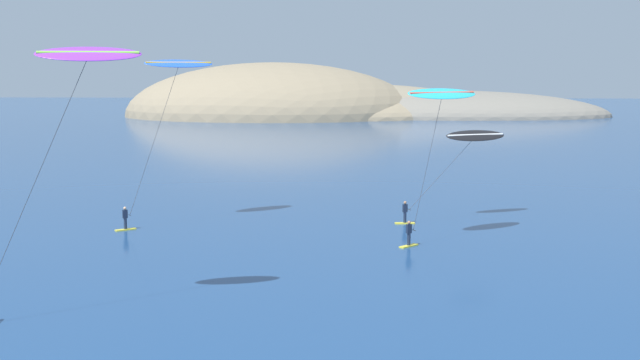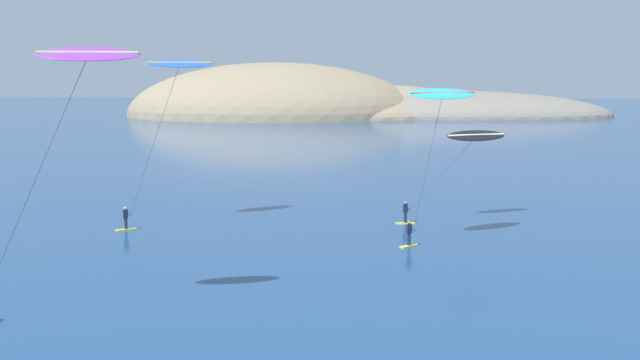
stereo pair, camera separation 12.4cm
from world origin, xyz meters
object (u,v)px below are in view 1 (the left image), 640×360
object	(u,v)px
kitesurfer_blue	(175,75)
kitesurfer_purple	(78,78)
kitesurfer_cyan	(440,104)
kitesurfer_black	(469,143)

from	to	relation	value
kitesurfer_blue	kitesurfer_purple	bearing A→B (deg)	-87.61
kitesurfer_cyan	kitesurfer_purple	distance (m)	24.99
kitesurfer_blue	kitesurfer_black	size ratio (longest dim) A/B	1.41
kitesurfer_purple	kitesurfer_blue	bearing A→B (deg)	92.39
kitesurfer_blue	kitesurfer_cyan	distance (m)	19.55
kitesurfer_cyan	kitesurfer_black	bearing A→B (deg)	70.31
kitesurfer_cyan	kitesurfer_black	distance (m)	9.76
kitesurfer_black	kitesurfer_cyan	bearing A→B (deg)	-109.69
kitesurfer_cyan	kitesurfer_black	size ratio (longest dim) A/B	1.19
kitesurfer_cyan	kitesurfer_blue	bearing A→B (deg)	164.00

